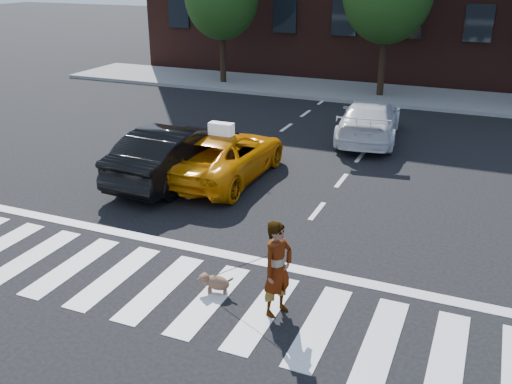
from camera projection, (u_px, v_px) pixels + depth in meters
The scene contains 10 objects.
ground at pixel (161, 288), 10.34m from camera, with size 120.00×120.00×0.00m, color black.
crosswalk at pixel (161, 288), 10.34m from camera, with size 13.00×2.40×0.01m, color silver.
stop_line at pixel (202, 250), 11.70m from camera, with size 12.00×0.30×0.01m, color silver.
sidewalk_far at pixel (370, 93), 25.25m from camera, with size 30.00×4.00×0.15m, color slate.
taxi at pixel (225, 155), 15.40m from camera, with size 2.10×4.55×1.27m, color orange.
black_sedan at pixel (176, 153), 15.22m from camera, with size 1.59×4.55×1.50m, color black.
white_suv at pixel (369, 120), 18.71m from camera, with size 1.87×4.59×1.33m, color silver.
woman at pixel (278, 269), 9.31m from camera, with size 0.61×0.40×1.67m, color #999999.
dog at pixel (214, 282), 10.12m from camera, with size 0.65×0.37×0.37m.
taxi_sign at pixel (221, 129), 14.93m from camera, with size 0.65×0.28×0.32m, color white.
Camera 1 is at (5.07, -7.55, 5.50)m, focal length 40.00 mm.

